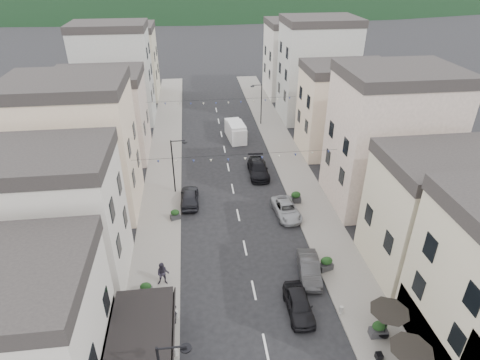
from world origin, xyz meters
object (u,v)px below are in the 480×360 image
object	(u,v)px
parked_car_d	(258,169)
pedestrian_b	(163,274)
parked_car_a	(299,304)
parked_car_b	(309,269)
parked_car_c	(286,209)
parked_car_e	(190,197)
pedestrian_a	(172,310)
delivery_van	(236,131)

from	to	relation	value
parked_car_d	pedestrian_b	distance (m)	19.18
parked_car_a	parked_car_d	bearing A→B (deg)	88.99
parked_car_b	pedestrian_b	xyz separation A→B (m)	(-11.22, 0.38, 0.39)
parked_car_c	pedestrian_b	size ratio (longest dim) A/B	2.35
parked_car_e	pedestrian_a	bearing A→B (deg)	86.13
parked_car_c	delivery_van	size ratio (longest dim) A/B	0.88
parked_car_a	pedestrian_a	bearing A→B (deg)	178.89
pedestrian_a	pedestrian_b	distance (m)	3.69
parked_car_e	pedestrian_a	world-z (taller)	pedestrian_a
parked_car_e	pedestrian_b	size ratio (longest dim) A/B	2.28
parked_car_e	pedestrian_b	distance (m)	11.46
parked_car_d	parked_car_e	world-z (taller)	parked_car_e
pedestrian_b	parked_car_d	bearing A→B (deg)	60.81
parked_car_a	parked_car_d	world-z (taller)	parked_car_d
parked_car_b	parked_car_d	size ratio (longest dim) A/B	0.82
delivery_van	pedestrian_a	xyz separation A→B (m)	(-7.77, -30.33, -0.11)
parked_car_a	parked_car_e	bearing A→B (deg)	116.35
parked_car_a	pedestrian_b	distance (m)	10.26
parked_car_b	parked_car_c	bearing A→B (deg)	96.98
parked_car_e	pedestrian_b	world-z (taller)	pedestrian_b
parked_car_d	delivery_van	size ratio (longest dim) A/B	0.99
parked_car_a	parked_car_b	world-z (taller)	parked_car_a
parked_car_d	pedestrian_a	distance (m)	22.03
delivery_van	parked_car_c	bearing A→B (deg)	-87.76
parked_car_a	parked_car_c	xyz separation A→B (m)	(1.80, 11.85, -0.07)
parked_car_e	parked_car_c	bearing A→B (deg)	162.08
pedestrian_a	parked_car_b	bearing A→B (deg)	26.36
delivery_van	pedestrian_b	bearing A→B (deg)	-113.94
parked_car_d	pedestrian_a	world-z (taller)	pedestrian_a
parked_car_e	delivery_van	xyz separation A→B (m)	(6.41, 15.46, 0.43)
parked_car_c	pedestrian_b	distance (m)	13.88
pedestrian_b	parked_car_a	bearing A→B (deg)	-19.82
parked_car_d	parked_car_e	bearing A→B (deg)	-145.54
parked_car_c	pedestrian_a	bearing A→B (deg)	-136.89
parked_car_a	parked_car_c	distance (m)	11.99
parked_car_c	delivery_van	distance (m)	18.90
parked_car_a	pedestrian_a	distance (m)	8.77
parked_car_d	pedestrian_b	size ratio (longest dim) A/B	2.67
parked_car_c	parked_car_e	bearing A→B (deg)	156.03
parked_car_c	parked_car_d	size ratio (longest dim) A/B	0.88
parked_car_b	pedestrian_a	bearing A→B (deg)	-155.21
pedestrian_b	parked_car_b	bearing A→B (deg)	0.08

